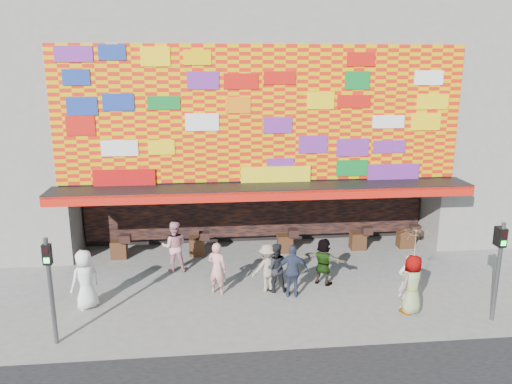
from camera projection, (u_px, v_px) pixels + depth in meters
The scene contains 14 objects.
ground at pixel (276, 306), 15.52m from camera, with size 90.00×90.00×0.00m, color slate.
shop_building at pixel (251, 113), 22.11m from camera, with size 15.20×9.40×10.00m.
signal_left at pixel (50, 279), 12.99m from camera, with size 0.22×0.20×3.00m.
signal_right at pixel (499, 261), 14.23m from camera, with size 0.22×0.20×3.00m.
ped_a at pixel (85, 279), 15.20m from camera, with size 0.91×0.60×1.87m, color white.
ped_b at pixel (217, 268), 16.18m from camera, with size 0.64×0.42×1.76m, color #D78F8B.
ped_c at pixel (275, 267), 16.37m from camera, with size 0.81×0.63×1.66m, color black.
ped_d at pixel (267, 268), 16.39m from camera, with size 1.04×0.60×1.62m, color gray.
ped_e at pixel (293, 271), 15.96m from camera, with size 1.03×0.43×1.76m, color #2D354E.
ped_f at pixel (324, 261), 16.92m from camera, with size 1.51×0.48×1.63m, color gray.
ped_g at pixel (412, 284), 14.90m from camera, with size 0.90×0.58×1.84m, color gray.
ped_h at pixel (409, 281), 15.18m from camera, with size 0.65×0.42×1.77m, color white.
ped_i at pixel (174, 246), 17.97m from camera, with size 0.91×0.71×1.87m, color pink.
parasol at pixel (415, 245), 14.59m from camera, with size 1.21×1.23×1.91m.
Camera 1 is at (-2.08, -14.02, 7.27)m, focal length 35.00 mm.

